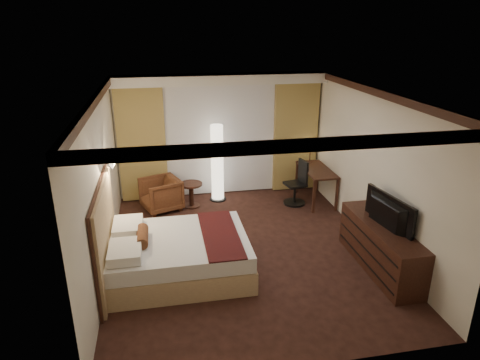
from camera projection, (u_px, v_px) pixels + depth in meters
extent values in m
cube|color=black|center=(244.00, 250.00, 7.42)|extent=(4.50, 5.50, 0.01)
cube|color=white|center=(245.00, 93.00, 6.47)|extent=(4.50, 5.50, 0.01)
cube|color=white|center=(220.00, 135.00, 9.47)|extent=(4.50, 0.02, 2.70)
cube|color=white|center=(101.00, 186.00, 6.55)|extent=(0.02, 5.50, 2.70)
cube|color=white|center=(373.00, 168.00, 7.34)|extent=(0.02, 5.50, 2.70)
cube|color=white|center=(221.00, 79.00, 8.81)|extent=(4.50, 0.50, 0.20)
cube|color=silver|center=(221.00, 140.00, 9.44)|extent=(2.48, 0.04, 2.45)
cube|color=tan|center=(142.00, 145.00, 9.08)|extent=(1.00, 0.14, 2.45)
cube|color=tan|center=(295.00, 137.00, 9.68)|extent=(1.00, 0.14, 2.45)
imported|color=#4D2717|center=(161.00, 193.00, 8.87)|extent=(0.90, 0.92, 0.75)
imported|color=black|center=(384.00, 207.00, 6.50)|extent=(0.80, 1.20, 0.15)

